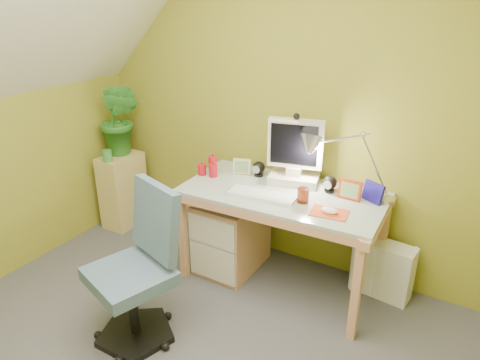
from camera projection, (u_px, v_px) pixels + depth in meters
The scene contains 19 objects.
wall_back at pixel (282, 107), 3.17m from camera, with size 3.20×0.01×2.40m, color olive.
desk at pixel (281, 238), 3.11m from camera, with size 1.35×0.68×0.72m, color tan, non-canonical shape.
monitor at pixel (295, 149), 3.02m from camera, with size 0.36×0.21×0.50m, color beige, non-canonical shape.
speaker_left at pixel (259, 169), 3.20m from camera, with size 0.09×0.09×0.11m, color black, non-canonical shape.
speaker_right at pixel (330, 184), 2.95m from camera, with size 0.09×0.09×0.11m, color black, non-canonical shape.
keyboard at pixel (262, 195), 2.89m from camera, with size 0.45×0.14×0.02m, color white.
mousepad at pixel (329, 213), 2.68m from camera, with size 0.22×0.16×0.01m, color #CB491F.
mouse at pixel (329, 211), 2.68m from camera, with size 0.11×0.07×0.04m, color white.
amber_tumbler at pixel (303, 195), 2.81m from camera, with size 0.07×0.07×0.10m, color maroon.
candle_cluster at pixel (210, 166), 3.23m from camera, with size 0.17×0.15×0.13m, color red, non-canonical shape.
photo_frame_red at pixel (350, 190), 2.84m from camera, with size 0.15×0.02×0.13m, color #BA3213.
photo_frame_blue at pixel (373, 192), 2.81m from camera, with size 0.15×0.02×0.13m, color navy.
photo_frame_green at pixel (242, 166), 3.25m from camera, with size 0.13×0.02×0.11m, color beige.
desk_lamp at pixel (362, 149), 2.77m from camera, with size 0.61×0.26×0.65m, color silver, non-canonical shape.
side_ledge at pixel (123, 190), 3.94m from camera, with size 0.24×0.38×0.66m, color tan.
potted_plant at pixel (120, 119), 3.73m from camera, with size 0.34×0.28×0.62m, color #2C7226.
green_cup at pixel (107, 156), 3.66m from camera, with size 0.08×0.08×0.10m, color #3D8C3A.
task_chair at pixel (129, 275), 2.56m from camera, with size 0.50×0.50×0.91m, color #455D71, non-canonical shape.
radiator at pixel (383, 269), 3.05m from camera, with size 0.40×0.16×0.40m, color silver.
Camera 1 is at (1.32, -1.24, 1.97)m, focal length 33.00 mm.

